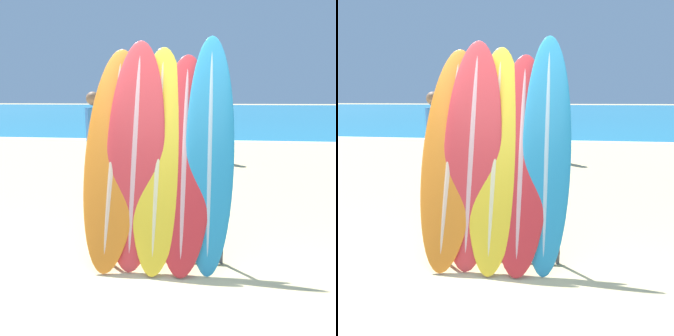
% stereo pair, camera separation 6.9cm
% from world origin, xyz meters
% --- Properties ---
extents(ground_plane, '(160.00, 160.00, 0.00)m').
position_xyz_m(ground_plane, '(0.00, 0.00, 0.00)').
color(ground_plane, tan).
extents(ocean_water, '(120.00, 60.00, 0.01)m').
position_xyz_m(ocean_water, '(0.00, 39.28, 0.00)').
color(ocean_water, teal).
rests_on(ocean_water, ground_plane).
extents(surfboard_rack, '(1.32, 0.04, 0.79)m').
position_xyz_m(surfboard_rack, '(0.09, 0.56, 0.43)').
color(surfboard_rack, '#47474C').
rests_on(surfboard_rack, ground_plane).
extents(surfboard_slot_0, '(0.59, 1.04, 2.19)m').
position_xyz_m(surfboard_slot_0, '(-0.39, 0.66, 1.10)').
color(surfboard_slot_0, orange).
rests_on(surfboard_slot_0, ground_plane).
extents(surfboard_slot_1, '(0.60, 0.89, 2.26)m').
position_xyz_m(surfboard_slot_1, '(-0.16, 0.65, 1.13)').
color(surfboard_slot_1, red).
rests_on(surfboard_slot_1, ground_plane).
extents(surfboard_slot_2, '(0.54, 1.04, 2.21)m').
position_xyz_m(surfboard_slot_2, '(0.08, 0.67, 1.10)').
color(surfboard_slot_2, yellow).
rests_on(surfboard_slot_2, ground_plane).
extents(surfboard_slot_3, '(0.57, 0.98, 2.12)m').
position_xyz_m(surfboard_slot_3, '(0.34, 0.65, 1.06)').
color(surfboard_slot_3, red).
rests_on(surfboard_slot_3, ground_plane).
extents(surfboard_slot_4, '(0.48, 0.88, 2.30)m').
position_xyz_m(surfboard_slot_4, '(0.59, 0.66, 1.15)').
color(surfboard_slot_4, teal).
rests_on(surfboard_slot_4, ground_plane).
extents(person_near_water, '(0.24, 0.29, 1.69)m').
position_xyz_m(person_near_water, '(-0.54, 6.92, 0.92)').
color(person_near_water, '#A87A5B').
rests_on(person_near_water, ground_plane).
extents(person_mid_beach, '(0.25, 0.30, 1.76)m').
position_xyz_m(person_mid_beach, '(0.69, 6.09, 0.96)').
color(person_mid_beach, tan).
rests_on(person_mid_beach, ground_plane).
extents(person_far_left, '(0.30, 0.28, 1.76)m').
position_xyz_m(person_far_left, '(-1.40, 2.99, 0.96)').
color(person_far_left, '#846047').
rests_on(person_far_left, ground_plane).
extents(person_far_right, '(0.21, 0.27, 1.60)m').
position_xyz_m(person_far_right, '(0.01, 5.14, 0.87)').
color(person_far_right, '#846047').
rests_on(person_far_right, ground_plane).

